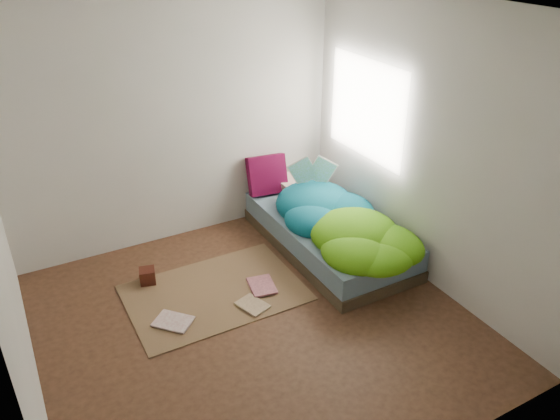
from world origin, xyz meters
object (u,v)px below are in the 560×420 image
object	(u,v)px
bed	(328,234)
open_book	(313,163)
floor_book_b	(250,288)
floor_book_a	(167,330)
wooden_box	(147,276)
pillow_magenta	(267,175)

from	to	relation	value
bed	open_book	bearing A→B (deg)	82.75
open_book	floor_book_b	bearing A→B (deg)	-123.30
floor_book_a	floor_book_b	size ratio (longest dim) A/B	1.01
floor_book_b	wooden_box	bearing A→B (deg)	155.58
bed	floor_book_b	world-z (taller)	bed
pillow_magenta	wooden_box	size ratio (longest dim) A/B	3.00
open_book	floor_book_a	xyz separation A→B (m)	(-2.00, -0.91, -0.78)
bed	pillow_magenta	bearing A→B (deg)	106.64
open_book	bed	bearing A→B (deg)	-73.40
pillow_magenta	floor_book_b	distance (m)	1.52
wooden_box	floor_book_a	size ratio (longest dim) A/B	0.46
floor_book_a	wooden_box	bearing A→B (deg)	42.34
pillow_magenta	wooden_box	bearing A→B (deg)	-151.91
floor_book_b	floor_book_a	bearing A→B (deg)	-156.61
bed	pillow_magenta	size ratio (longest dim) A/B	4.61
open_book	floor_book_b	xyz separation A→B (m)	(-1.12, -0.72, -0.78)
wooden_box	floor_book_b	bearing A→B (deg)	-35.75
wooden_box	open_book	bearing A→B (deg)	4.17
bed	floor_book_a	size ratio (longest dim) A/B	6.33
bed	open_book	distance (m)	0.77
bed	floor_book_a	bearing A→B (deg)	-166.08
open_book	floor_book_a	bearing A→B (deg)	-131.66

